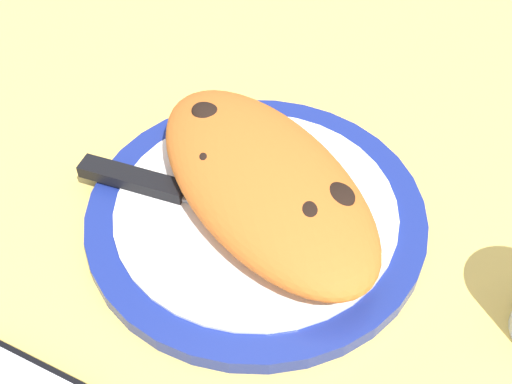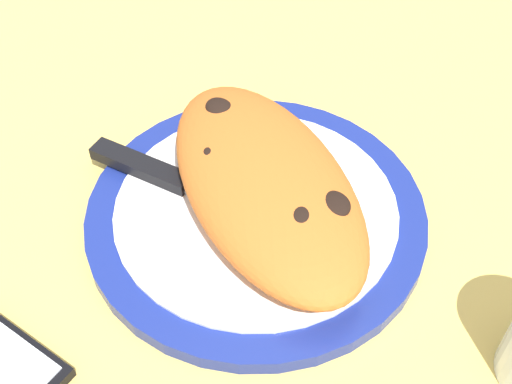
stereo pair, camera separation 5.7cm
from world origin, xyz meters
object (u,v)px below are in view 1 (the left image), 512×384
plate (256,214)px  knife (160,187)px  fork (324,177)px  calzone (263,181)px

plate → knife: bearing=39.6°
plate → knife: (6.75, 5.58, 1.45)cm
fork → knife: 14.83cm
calzone → plate: bearing=103.2°
calzone → knife: calzone is taller
calzone → knife: bearing=45.2°
calzone → fork: 6.64cm
plate → calzone: calzone is taller
fork → knife: (7.77, 12.63, 0.30)cm
fork → calzone: bearing=78.4°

